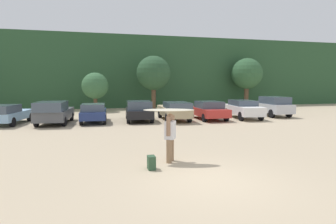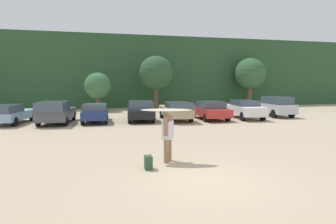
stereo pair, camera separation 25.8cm
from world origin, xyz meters
name	(u,v)px [view 1 (the left image)]	position (x,y,z in m)	size (l,w,h in m)	color
ground_plane	(214,181)	(0.00, 0.00, 0.00)	(120.00, 120.00, 0.00)	tan
hillside_ridge	(120,73)	(0.00, 31.49, 4.19)	(108.00, 12.00, 8.38)	#284C2D
tree_far_right	(95,86)	(-3.29, 22.23, 2.57)	(2.65, 2.65, 3.92)	brown
tree_right	(154,73)	(2.77, 22.57, 3.90)	(3.63, 3.63, 5.75)	brown
tree_ridge_back	(247,74)	(14.47, 23.72, 3.97)	(3.70, 3.70, 5.86)	brown
parked_car_sky_blue	(7,114)	(-9.21, 14.08, 0.75)	(2.59, 4.54, 1.40)	#84ADD1
parked_car_dark_gray	(54,112)	(-6.09, 13.56, 0.84)	(2.29, 4.73, 1.61)	#4C4F54
parked_car_navy	(94,112)	(-3.43, 13.74, 0.74)	(1.91, 4.18, 1.38)	navy
parked_car_black	(139,111)	(-0.13, 13.75, 0.79)	(2.23, 4.39, 1.52)	black
parked_car_tan	(175,110)	(2.54, 13.39, 0.80)	(2.05, 4.97, 1.46)	tan
parked_car_red	(208,110)	(5.31, 13.38, 0.74)	(1.97, 4.36, 1.44)	#B72D28
parked_car_white	(243,109)	(8.31, 13.36, 0.80)	(2.23, 4.65, 1.47)	white
parked_car_silver	(271,106)	(11.55, 14.29, 0.89)	(1.97, 4.74, 1.70)	silver
person_adult	(170,135)	(-0.71, 2.32, 0.99)	(0.52, 0.70, 1.75)	#8C6B4C
surfboard_cream	(169,110)	(-0.75, 2.34, 1.88)	(1.90, 0.93, 0.10)	beige
backpack_dropped	(151,163)	(-1.54, 1.58, 0.22)	(0.24, 0.34, 0.45)	#2D4C33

